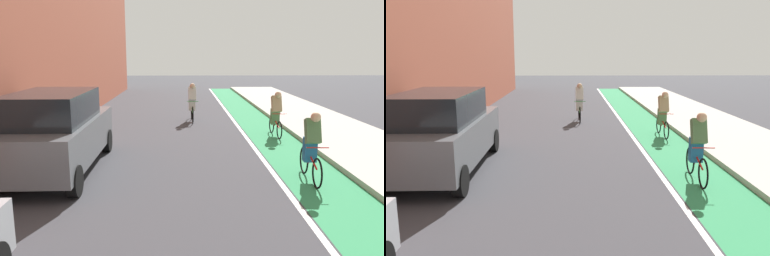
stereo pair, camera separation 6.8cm
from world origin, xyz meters
TOP-DOWN VIEW (x-y plane):
  - ground_plane at (0.00, 12.80)m, footprint 73.94×73.94m
  - bike_lane_paint at (3.22, 14.80)m, footprint 1.60×33.61m
  - lane_divider_stripe at (2.32, 14.80)m, footprint 0.12×33.61m
  - sidewalk_right at (5.69, 14.80)m, footprint 3.34×33.61m
  - parked_suv_gray at (-2.97, 9.85)m, footprint 2.01×4.76m
  - cyclist_mid at (3.04, 9.01)m, footprint 0.48×1.72m
  - cyclist_trailing at (3.38, 13.78)m, footprint 0.48×1.66m
  - cyclist_far at (0.53, 16.84)m, footprint 0.48×1.75m

SIDE VIEW (x-z plane):
  - ground_plane at x=0.00m, z-range 0.00..0.00m
  - bike_lane_paint at x=3.22m, z-range 0.00..0.00m
  - lane_divider_stripe at x=2.32m, z-range 0.00..0.00m
  - sidewalk_right at x=5.69m, z-range 0.00..0.14m
  - cyclist_mid at x=3.04m, z-range 0.00..1.62m
  - cyclist_trailing at x=3.38m, z-range 0.05..1.64m
  - cyclist_far at x=0.53m, z-range 0.04..1.67m
  - parked_suv_gray at x=-2.97m, z-range 0.03..2.01m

